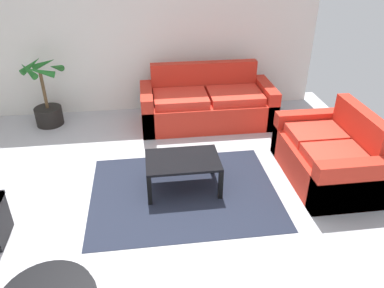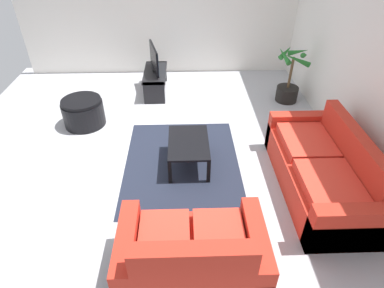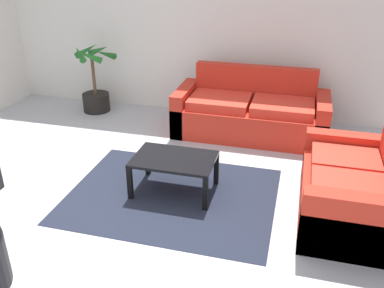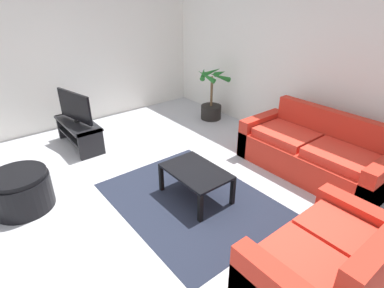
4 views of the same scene
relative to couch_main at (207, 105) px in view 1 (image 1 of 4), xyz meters
The scene contains 7 objects.
ground_plane 2.53m from the couch_main, 114.69° to the right, with size 6.60×6.60×0.00m, color #B2B2B7.
wall_back 1.65m from the couch_main, 145.71° to the left, with size 6.00×0.06×2.70m, color silver.
couch_main is the anchor object (origin of this frame).
couch_loveseat 2.13m from the couch_main, 54.80° to the right, with size 0.90×1.44×0.90m.
coffee_table 1.83m from the couch_main, 108.57° to the right, with size 0.87×0.58×0.41m.
area_rug 1.95m from the couch_main, 107.62° to the right, with size 2.20×1.70×0.01m, color #1E2333.
potted_palm 2.52m from the couch_main, behind, with size 0.64×0.60×1.08m.
Camera 1 is at (0.08, -3.15, 2.74)m, focal length 35.16 mm.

